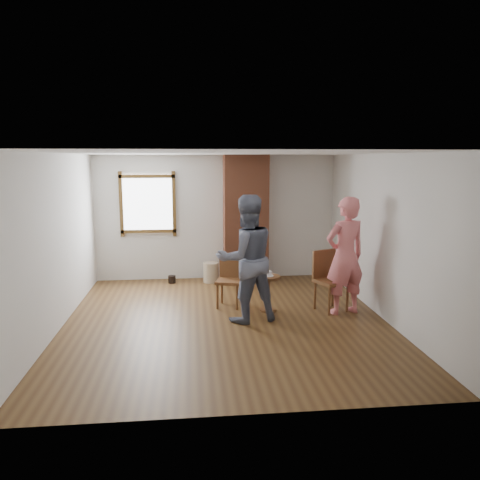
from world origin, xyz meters
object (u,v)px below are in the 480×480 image
(dining_chair_right, at_px, (328,277))
(person_pink, at_px, (345,256))
(dining_chair_left, at_px, (230,277))
(man, at_px, (246,259))
(side_table, at_px, (268,287))
(stoneware_crock, at_px, (211,272))

(dining_chair_right, height_order, person_pink, person_pink)
(dining_chair_left, distance_m, man, 0.95)
(dining_chair_right, relative_size, man, 0.51)
(dining_chair_left, height_order, side_table, dining_chair_left)
(stoneware_crock, height_order, side_table, side_table)
(dining_chair_left, xyz_separation_m, person_pink, (1.82, -0.61, 0.46))
(stoneware_crock, distance_m, man, 2.56)
(side_table, distance_m, person_pink, 1.36)
(stoneware_crock, height_order, dining_chair_right, dining_chair_right)
(dining_chair_right, bearing_deg, dining_chair_left, 144.24)
(stoneware_crock, relative_size, side_table, 0.68)
(dining_chair_left, bearing_deg, side_table, -14.51)
(stoneware_crock, bearing_deg, person_pink, -46.57)
(dining_chair_right, xyz_separation_m, side_table, (-1.02, 0.02, -0.16))
(dining_chair_right, xyz_separation_m, man, (-1.44, -0.41, 0.43))
(stoneware_crock, xyz_separation_m, dining_chair_left, (0.26, -1.60, 0.30))
(dining_chair_left, bearing_deg, stoneware_crock, 115.88)
(dining_chair_right, relative_size, side_table, 1.67)
(person_pink, bearing_deg, stoneware_crock, -61.98)
(side_table, bearing_deg, dining_chair_right, -1.25)
(man, bearing_deg, person_pink, 171.58)
(dining_chair_left, xyz_separation_m, side_table, (0.61, -0.36, -0.10))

